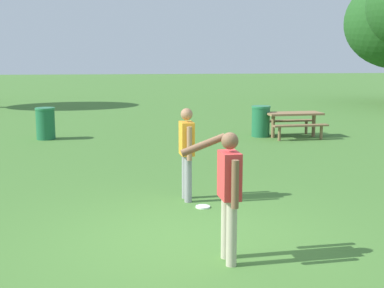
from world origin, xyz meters
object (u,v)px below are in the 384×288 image
at_px(frisbee, 203,207).
at_px(trash_can_beside_table, 261,121).
at_px(trash_can_further_along, 45,123).
at_px(person_thrower, 228,187).
at_px(person_catcher, 187,148).
at_px(picnic_table_near, 294,119).

relative_size(frisbee, trash_can_beside_table, 0.26).
xyz_separation_m(frisbee, trash_can_further_along, (-3.70, 7.77, 0.47)).
distance_m(person_thrower, trash_can_beside_table, 10.34).
bearing_deg(trash_can_further_along, person_catcher, -64.44).
height_order(person_catcher, trash_can_further_along, person_catcher).
height_order(person_catcher, frisbee, person_catcher).
bearing_deg(picnic_table_near, trash_can_further_along, 176.10).
relative_size(person_thrower, frisbee, 6.67).
height_order(person_thrower, trash_can_beside_table, person_thrower).
height_order(person_thrower, frisbee, person_thrower).
xyz_separation_m(person_thrower, trash_can_further_along, (-3.67, 10.17, -0.48)).
height_order(person_catcher, picnic_table_near, person_catcher).
height_order(person_thrower, picnic_table_near, person_thrower).
bearing_deg(trash_can_further_along, picnic_table_near, -3.90).
bearing_deg(person_catcher, trash_can_further_along, 115.56).
bearing_deg(frisbee, person_thrower, -90.73).
distance_m(frisbee, trash_can_further_along, 8.62).
bearing_deg(trash_can_beside_table, picnic_table_near, -14.50).
height_order(frisbee, picnic_table_near, picnic_table_near).
distance_m(frisbee, trash_can_beside_table, 8.06).
xyz_separation_m(person_thrower, trash_can_beside_table, (2.93, 9.90, -0.48)).
bearing_deg(person_thrower, trash_can_beside_table, 73.54).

